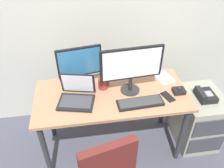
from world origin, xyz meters
TOP-DOWN VIEW (x-y plane):
  - ground_plane at (0.00, 0.00)m, footprint 8.00×8.00m
  - back_wall at (0.00, 0.67)m, footprint 6.00×0.10m
  - desk at (0.00, 0.00)m, footprint 1.42×0.64m
  - file_cabinet at (0.93, -0.03)m, footprint 0.42×0.53m
  - desk_phone at (0.92, -0.04)m, footprint 0.17×0.20m
  - monitor_main at (0.18, 0.03)m, footprint 0.56×0.18m
  - monitor_side at (-0.27, 0.18)m, footprint 0.41×0.18m
  - keyboard at (0.23, -0.17)m, footprint 0.42×0.16m
  - laptop at (-0.32, -0.03)m, footprint 0.36×0.32m
  - trackball_mouse at (0.62, -0.07)m, footprint 0.11×0.09m
  - coffee_mug at (-0.07, 0.11)m, footprint 0.10×0.09m
  - paper_notepad at (0.56, 0.17)m, footprint 0.20×0.24m
  - cell_phone at (0.50, -0.12)m, footprint 0.11×0.16m

SIDE VIEW (x-z plane):
  - ground_plane at x=0.00m, z-range 0.00..0.00m
  - file_cabinet at x=0.93m, z-range 0.00..0.62m
  - desk_phone at x=0.92m, z-range 0.61..0.70m
  - desk at x=0.00m, z-range 0.28..1.03m
  - cell_phone at x=0.50m, z-range 0.75..0.76m
  - paper_notepad at x=0.56m, z-range 0.75..0.76m
  - keyboard at x=0.23m, z-range 0.75..0.78m
  - trackball_mouse at x=0.62m, z-range 0.74..0.80m
  - coffee_mug at x=-0.07m, z-range 0.75..0.86m
  - laptop at x=-0.32m, z-range 0.68..0.92m
  - monitor_side at x=-0.27m, z-range 0.78..1.18m
  - monitor_main at x=0.18m, z-range 0.79..1.25m
  - back_wall at x=0.00m, z-range 0.00..2.80m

